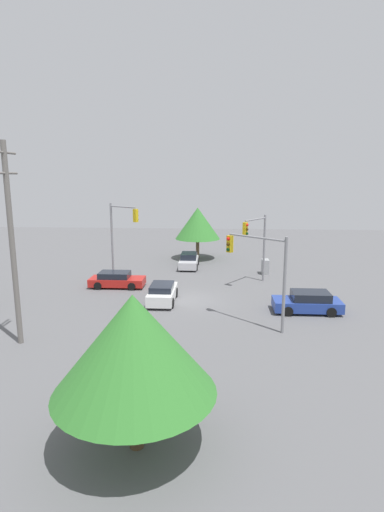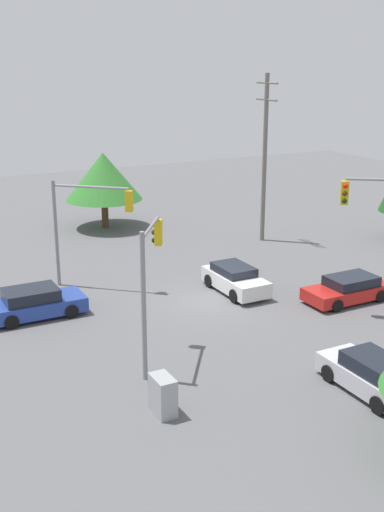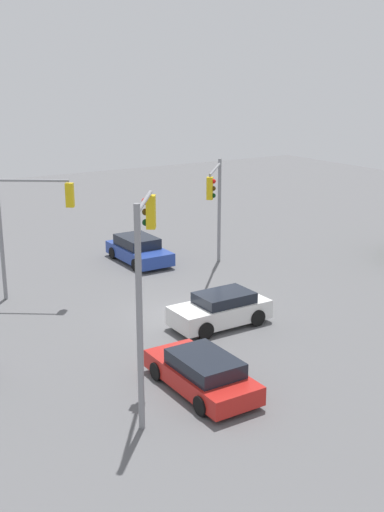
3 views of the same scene
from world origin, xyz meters
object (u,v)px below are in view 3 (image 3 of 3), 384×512
at_px(sedan_white, 221,310).
at_px(sedan_blue, 139,250).
at_px(sedan_red, 202,373).
at_px(traffic_signal_aux, 30,215).
at_px(traffic_signal_cross, 216,197).
at_px(traffic_signal_main, 144,268).

height_order(sedan_white, sedan_blue, sedan_blue).
bearing_deg(sedan_red, traffic_signal_aux, 98.20).
bearing_deg(sedan_white, sedan_red, 139.07).
xyz_separation_m(traffic_signal_cross, traffic_signal_aux, (9.36, -0.72, 0.02)).
height_order(sedan_red, traffic_signal_main, traffic_signal_main).
xyz_separation_m(sedan_white, traffic_signal_aux, (5.30, -7.05, 3.21)).
bearing_deg(traffic_signal_aux, sedan_blue, 57.53).
height_order(sedan_white, traffic_signal_cross, traffic_signal_cross).
relative_size(traffic_signal_cross, traffic_signal_aux, 0.98).
distance_m(traffic_signal_main, traffic_signal_aux, 11.31).
bearing_deg(sedan_blue, sedan_red, 69.99).
bearing_deg(sedan_blue, traffic_signal_main, 63.06).
bearing_deg(sedan_blue, traffic_signal_aux, 22.65).
xyz_separation_m(sedan_white, traffic_signal_main, (5.70, 4.23, 3.79)).
distance_m(traffic_signal_main, traffic_signal_cross, 14.40).
height_order(sedan_red, traffic_signal_cross, traffic_signal_cross).
bearing_deg(sedan_red, traffic_signal_cross, 53.81).
bearing_deg(traffic_signal_main, sedan_white, -17.93).
xyz_separation_m(sedan_red, traffic_signal_cross, (-7.74, -10.57, 3.26)).
distance_m(sedan_white, traffic_signal_main, 8.05).
relative_size(sedan_white, sedan_blue, 0.93).
xyz_separation_m(traffic_signal_main, traffic_signal_aux, (-0.40, -11.28, -0.58)).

